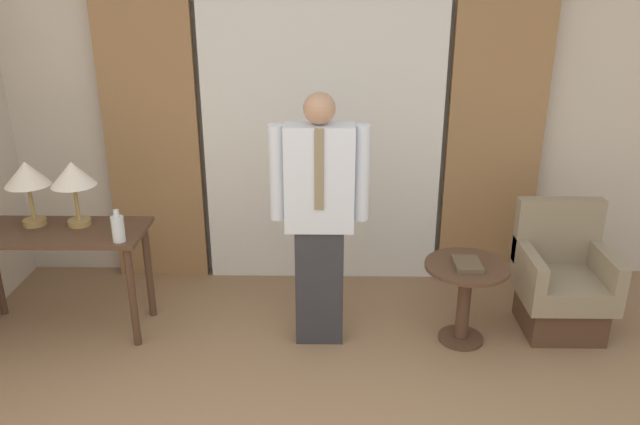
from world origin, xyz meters
TOP-DOWN VIEW (x-y plane):
  - wall_back at (0.00, 3.04)m, footprint 10.00×0.06m
  - curtain_sheer_center at (0.00, 2.91)m, footprint 1.78×0.06m
  - curtain_drape_left at (-1.29, 2.91)m, footprint 0.71×0.06m
  - curtain_drape_right at (1.29, 2.91)m, footprint 0.71×0.06m
  - desk at (-1.75, 2.06)m, footprint 1.20×0.50m
  - table_lamp_left at (-1.90, 2.15)m, footprint 0.29×0.29m
  - table_lamp_right at (-1.60, 2.15)m, footprint 0.29×0.29m
  - bottle_near_edge at (-1.25, 1.89)m, footprint 0.08×0.08m
  - person at (-0.01, 1.97)m, footprint 0.61×0.20m
  - armchair at (1.63, 2.14)m, footprint 0.58×0.56m
  - side_table at (0.94, 1.96)m, footprint 0.54×0.54m
  - book at (0.93, 1.94)m, footprint 0.17×0.23m

SIDE VIEW (x-z plane):
  - armchair at x=1.63m, z-range -0.11..0.76m
  - side_table at x=0.94m, z-range 0.10..0.66m
  - book at x=0.93m, z-range 0.56..0.59m
  - desk at x=-1.75m, z-range 0.25..0.99m
  - bottle_near_edge at x=-1.25m, z-range 0.72..0.93m
  - person at x=-0.01m, z-range 0.07..1.73m
  - table_lamp_left at x=-1.90m, z-range 0.85..1.29m
  - table_lamp_right at x=-1.60m, z-range 0.85..1.29m
  - curtain_sheer_center at x=0.00m, z-range 0.00..2.58m
  - curtain_drape_left at x=-1.29m, z-range 0.00..2.58m
  - curtain_drape_right at x=1.29m, z-range 0.00..2.58m
  - wall_back at x=0.00m, z-range 0.00..2.70m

